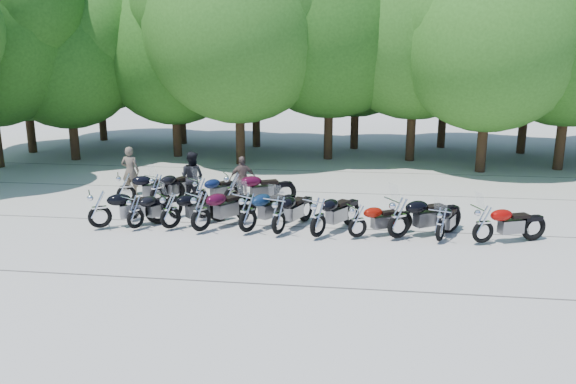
# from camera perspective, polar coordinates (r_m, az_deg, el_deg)

# --- Properties ---
(ground) EXTENTS (90.00, 90.00, 0.00)m
(ground) POSITION_cam_1_polar(r_m,az_deg,el_deg) (15.99, -0.70, -5.12)
(ground) COLOR #A19C91
(ground) RESTS_ON ground
(tree_0) EXTENTS (7.50, 7.50, 9.21)m
(tree_0) POSITION_cam_1_polar(r_m,az_deg,el_deg) (33.00, -25.44, 13.04)
(tree_0) COLOR #3A2614
(tree_0) RESTS_ON ground
(tree_1) EXTENTS (6.97, 6.97, 8.55)m
(tree_1) POSITION_cam_1_polar(r_m,az_deg,el_deg) (29.79, -21.58, 12.69)
(tree_1) COLOR #3A2614
(tree_1) RESTS_ON ground
(tree_2) EXTENTS (7.31, 7.31, 8.97)m
(tree_2) POSITION_cam_1_polar(r_m,az_deg,el_deg) (29.34, -11.61, 13.85)
(tree_2) COLOR #3A2614
(tree_2) RESTS_ON ground
(tree_3) EXTENTS (8.70, 8.70, 10.67)m
(tree_3) POSITION_cam_1_polar(r_m,az_deg,el_deg) (26.84, -5.09, 16.24)
(tree_3) COLOR #3A2614
(tree_3) RESTS_ON ground
(tree_4) EXTENTS (9.13, 9.13, 11.20)m
(tree_4) POSITION_cam_1_polar(r_m,az_deg,el_deg) (28.13, 4.31, 16.79)
(tree_4) COLOR #3A2614
(tree_4) RESTS_ON ground
(tree_5) EXTENTS (9.04, 9.04, 11.10)m
(tree_5) POSITION_cam_1_polar(r_m,az_deg,el_deg) (28.31, 12.94, 16.34)
(tree_5) COLOR #3A2614
(tree_5) RESTS_ON ground
(tree_6) EXTENTS (8.00, 8.00, 9.82)m
(tree_6) POSITION_cam_1_polar(r_m,az_deg,el_deg) (26.35, 19.91, 14.43)
(tree_6) COLOR #3A2614
(tree_6) RESTS_ON ground
(tree_7) EXTENTS (8.79, 8.79, 10.79)m
(tree_7) POSITION_cam_1_polar(r_m,az_deg,el_deg) (28.26, 27.08, 14.85)
(tree_7) COLOR #3A2614
(tree_7) RESTS_ON ground
(tree_9) EXTENTS (7.59, 7.59, 9.32)m
(tree_9) POSITION_cam_1_polar(r_m,az_deg,el_deg) (36.13, -18.86, 13.69)
(tree_9) COLOR #3A2614
(tree_9) RESTS_ON ground
(tree_10) EXTENTS (7.78, 7.78, 9.55)m
(tree_10) POSITION_cam_1_polar(r_m,az_deg,el_deg) (33.59, -11.04, 14.44)
(tree_10) COLOR #3A2614
(tree_10) RESTS_ON ground
(tree_11) EXTENTS (7.56, 7.56, 9.28)m
(tree_11) POSITION_cam_1_polar(r_m,az_deg,el_deg) (31.94, -3.35, 14.41)
(tree_11) COLOR #3A2614
(tree_11) RESTS_ON ground
(tree_12) EXTENTS (7.88, 7.88, 9.67)m
(tree_12) POSITION_cam_1_polar(r_m,az_deg,el_deg) (31.43, 7.02, 14.76)
(tree_12) COLOR #3A2614
(tree_12) RESTS_ON ground
(tree_13) EXTENTS (8.31, 8.31, 10.20)m
(tree_13) POSITION_cam_1_polar(r_m,az_deg,el_deg) (32.76, 15.93, 14.86)
(tree_13) COLOR #3A2614
(tree_13) RESTS_ON ground
(tree_14) EXTENTS (8.02, 8.02, 9.84)m
(tree_14) POSITION_cam_1_polar(r_m,az_deg,el_deg) (32.21, 23.51, 13.91)
(tree_14) COLOR #3A2614
(tree_14) RESTS_ON ground
(motorcycle_0) EXTENTS (2.48, 1.83, 1.37)m
(motorcycle_0) POSITION_cam_1_polar(r_m,az_deg,el_deg) (17.79, -18.62, -1.57)
(motorcycle_0) COLOR black
(motorcycle_0) RESTS_ON ground
(motorcycle_1) EXTENTS (1.61, 2.20, 1.22)m
(motorcycle_1) POSITION_cam_1_polar(r_m,az_deg,el_deg) (17.49, -15.28, -1.86)
(motorcycle_1) COLOR black
(motorcycle_1) RESTS_ON ground
(motorcycle_2) EXTENTS (2.18, 2.11, 1.31)m
(motorcycle_2) POSITION_cam_1_polar(r_m,az_deg,el_deg) (17.19, -11.89, -1.76)
(motorcycle_2) COLOR black
(motorcycle_2) RESTS_ON ground
(motorcycle_3) EXTENTS (2.09, 2.49, 1.42)m
(motorcycle_3) POSITION_cam_1_polar(r_m,az_deg,el_deg) (16.74, -8.87, -1.86)
(motorcycle_3) COLOR #37071B
(motorcycle_3) RESTS_ON ground
(motorcycle_4) EXTENTS (1.99, 2.53, 1.42)m
(motorcycle_4) POSITION_cam_1_polar(r_m,az_deg,el_deg) (16.51, -4.13, -1.96)
(motorcycle_4) COLOR #0E213F
(motorcycle_4) RESTS_ON ground
(motorcycle_5) EXTENTS (1.55, 2.48, 1.34)m
(motorcycle_5) POSITION_cam_1_polar(r_m,az_deg,el_deg) (16.30, -0.95, -2.26)
(motorcycle_5) COLOR black
(motorcycle_5) RESTS_ON ground
(motorcycle_6) EXTENTS (1.89, 2.46, 1.37)m
(motorcycle_6) POSITION_cam_1_polar(r_m,az_deg,el_deg) (16.06, 3.08, -2.49)
(motorcycle_6) COLOR black
(motorcycle_6) RESTS_ON ground
(motorcycle_7) EXTENTS (2.10, 1.51, 1.16)m
(motorcycle_7) POSITION_cam_1_polar(r_m,az_deg,el_deg) (16.18, 7.10, -2.84)
(motorcycle_7) COLOR maroon
(motorcycle_7) RESTS_ON ground
(motorcycle_8) EXTENTS (2.54, 1.97, 1.42)m
(motorcycle_8) POSITION_cam_1_polar(r_m,az_deg,el_deg) (16.23, 11.20, -2.47)
(motorcycle_8) COLOR black
(motorcycle_8) RESTS_ON ground
(motorcycle_9) EXTENTS (1.39, 2.11, 1.15)m
(motorcycle_9) POSITION_cam_1_polar(r_m,az_deg,el_deg) (16.32, 15.27, -3.10)
(motorcycle_9) COLOR black
(motorcycle_9) RESTS_ON ground
(motorcycle_10) EXTENTS (2.36, 1.47, 1.28)m
(motorcycle_10) POSITION_cam_1_polar(r_m,az_deg,el_deg) (16.47, 19.25, -3.01)
(motorcycle_10) COLOR #900805
(motorcycle_10) RESTS_ON ground
(motorcycle_11) EXTENTS (2.39, 1.60, 1.31)m
(motorcycle_11) POSITION_cam_1_polar(r_m,az_deg,el_deg) (20.44, -16.15, 0.47)
(motorcycle_11) COLOR black
(motorcycle_11) RESTS_ON ground
(motorcycle_12) EXTENTS (1.68, 2.35, 1.29)m
(motorcycle_12) POSITION_cam_1_polar(r_m,az_deg,el_deg) (20.01, -13.16, 0.35)
(motorcycle_12) COLOR black
(motorcycle_12) RESTS_ON ground
(motorcycle_13) EXTENTS (1.84, 2.15, 1.23)m
(motorcycle_13) POSITION_cam_1_polar(r_m,az_deg,el_deg) (19.41, -8.91, 0.05)
(motorcycle_13) COLOR #0D193D
(motorcycle_13) RESTS_ON ground
(motorcycle_14) EXTENTS (2.63, 1.80, 1.44)m
(motorcycle_14) POSITION_cam_1_polar(r_m,az_deg,el_deg) (19.20, -5.54, 0.32)
(motorcycle_14) COLOR #3F081D
(motorcycle_14) RESTS_ON ground
(rider_0) EXTENTS (0.69, 0.46, 1.85)m
(rider_0) POSITION_cam_1_polar(r_m,az_deg,el_deg) (21.83, -15.72, 2.07)
(rider_0) COLOR brown
(rider_0) RESTS_ON ground
(rider_1) EXTENTS (1.07, 0.94, 1.86)m
(rider_1) POSITION_cam_1_polar(r_m,az_deg,el_deg) (20.23, -9.70, 1.49)
(rider_1) COLOR black
(rider_1) RESTS_ON ground
(rider_2) EXTENTS (1.03, 0.70, 1.62)m
(rider_2) POSITION_cam_1_polar(r_m,az_deg,el_deg) (20.35, -4.63, 1.38)
(rider_2) COLOR brown
(rider_2) RESTS_ON ground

